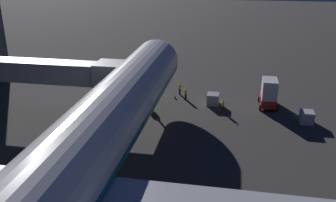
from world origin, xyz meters
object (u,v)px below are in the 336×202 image
Objects in this scene: ops_van at (269,93)px; ground_crew_near_nose_gear at (186,93)px; ground_crew_marshaller_fwd at (223,106)px; traffic_cone_nose_port at (175,97)px; baggage_container_mid_row at (213,99)px; traffic_cone_nose_starboard at (145,95)px; ground_crew_by_belt_loader at (180,88)px; jet_bridge at (44,72)px; baggage_container_near_belt at (307,117)px.

ground_crew_near_nose_gear is at bearing -3.56° from ops_van.
ground_crew_marshaller_fwd is 7.98m from traffic_cone_nose_port.
baggage_container_mid_row is 9.95m from traffic_cone_nose_starboard.
traffic_cone_nose_starboard is at bearing -0.01° from ground_crew_near_nose_gear.
ground_crew_by_belt_loader reaches higher than traffic_cone_nose_starboard.
traffic_cone_nose_starboard is (17.21, -0.70, -1.69)m from ops_van.
jet_bridge reaches higher than ground_crew_marshaller_fwd.
ops_van is 8.09× the size of traffic_cone_nose_starboard.
baggage_container_near_belt is at bearing 156.88° from ground_crew_by_belt_loader.
baggage_container_near_belt is at bearing 160.91° from baggage_container_mid_row.
ground_crew_near_nose_gear is 6.67m from ground_crew_marshaller_fwd.
traffic_cone_nose_starboard is at bearing -2.34° from ops_van.
ground_crew_near_nose_gear is (15.60, -5.33, 0.21)m from baggage_container_near_belt.
ops_van reaches higher than baggage_container_near_belt.
jet_bridge is 22.25m from baggage_container_mid_row.
baggage_container_mid_row is at bearing 148.46° from ground_crew_by_belt_loader.
traffic_cone_nose_starboard is at bearing -13.91° from baggage_container_near_belt.
ops_van reaches higher than traffic_cone_nose_port.
ground_crew_near_nose_gear reaches higher than traffic_cone_nose_starboard.
ground_crew_by_belt_loader reaches higher than ground_crew_near_nose_gear.
ops_van is 7.48m from baggage_container_mid_row.
traffic_cone_nose_starboard is (4.40, 0.00, 0.00)m from traffic_cone_nose_port.
jet_bridge reaches higher than ground_crew_by_belt_loader.
ground_crew_by_belt_loader is at bearing -31.54° from baggage_container_mid_row.
ground_crew_near_nose_gear is 3.17× the size of traffic_cone_nose_starboard.
ground_crew_by_belt_loader is at bearing -58.15° from ground_crew_near_nose_gear.
traffic_cone_nose_port is (12.81, -0.70, -1.69)m from ops_van.
ground_crew_by_belt_loader is at bearing -11.46° from ops_van.
traffic_cone_nose_port is (1.52, -0.00, -0.68)m from ground_crew_near_nose_gear.
ground_crew_marshaller_fwd is (-1.45, 2.64, 0.20)m from baggage_container_mid_row.
ground_crew_marshaller_fwd reaches higher than traffic_cone_nose_starboard.
traffic_cone_nose_port is (5.45, -1.29, -0.50)m from baggage_container_mid_row.
traffic_cone_nose_port is 1.00× the size of traffic_cone_nose_starboard.
baggage_container_near_belt is at bearing 162.71° from traffic_cone_nose_port.
ops_van is 12.94m from traffic_cone_nose_port.
ground_crew_by_belt_loader is (5.06, -3.10, 0.26)m from baggage_container_mid_row.
jet_bridge is 29.05m from ops_van.
baggage_container_near_belt is 22.17m from traffic_cone_nose_starboard.
baggage_container_mid_row is at bearing 4.57° from ops_van.
baggage_container_near_belt is 16.49m from ground_crew_near_nose_gear.
traffic_cone_nose_port is at bearing -29.66° from ground_crew_marshaller_fwd.
ground_crew_near_nose_gear is at bearing 179.99° from traffic_cone_nose_starboard.
jet_bridge is 12.57× the size of ground_crew_by_belt_loader.
ground_crew_near_nose_gear is at bearing 121.85° from ground_crew_by_belt_loader.
baggage_container_mid_row is 3.02m from ground_crew_marshaller_fwd.
jet_bridge is at bearing 29.51° from ground_crew_near_nose_gear.
baggage_container_mid_row is (7.36, 0.59, -1.19)m from ops_van.
baggage_container_mid_row is at bearing 166.67° from traffic_cone_nose_port.
traffic_cone_nose_starboard is at bearing -7.47° from baggage_container_mid_row.
ground_crew_near_nose_gear is at bearing -18.18° from baggage_container_mid_row.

